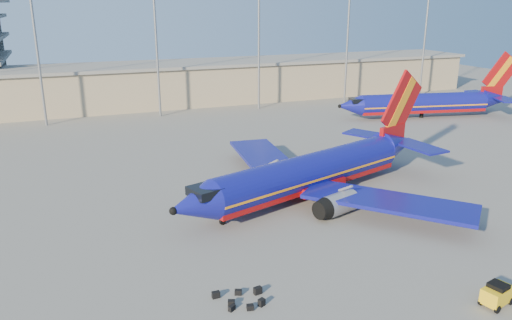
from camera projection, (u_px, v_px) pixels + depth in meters
name	position (u px, v px, depth m)	size (l,w,h in m)	color
ground	(287.00, 195.00, 55.10)	(220.00, 220.00, 0.00)	slate
terminal_building	(217.00, 80.00, 108.82)	(122.00, 16.00, 8.50)	tan
light_mast_row	(209.00, 19.00, 92.46)	(101.60, 1.60, 28.65)	gray
aircraft_main	(315.00, 172.00, 54.61)	(35.92, 33.98, 12.57)	navy
aircraft_second	(427.00, 103.00, 92.37)	(34.84, 14.81, 11.92)	navy
baggage_tug	(497.00, 294.00, 34.82)	(2.59, 1.93, 1.66)	yellow
luggage_pile	(242.00, 299.00, 35.38)	(3.60, 2.69, 0.53)	black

